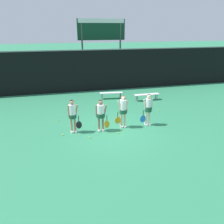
# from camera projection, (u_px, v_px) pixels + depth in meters

# --- Properties ---
(ground_plane) EXTENTS (140.00, 140.00, 0.00)m
(ground_plane) POSITION_uv_depth(u_px,v_px,m) (113.00, 129.00, 11.16)
(ground_plane) COLOR #2D7F56
(fence_windscreen) EXTENTS (60.00, 0.08, 3.29)m
(fence_windscreen) POSITION_uv_depth(u_px,v_px,m) (90.00, 71.00, 17.33)
(fence_windscreen) COLOR black
(fence_windscreen) RESTS_ON ground_plane
(scoreboard) EXTENTS (3.95, 0.15, 5.53)m
(scoreboard) POSITION_uv_depth(u_px,v_px,m) (101.00, 35.00, 17.91)
(scoreboard) COLOR #515156
(scoreboard) RESTS_ON ground_plane
(bench_courtside) EXTENTS (1.80, 0.39, 0.45)m
(bench_courtside) POSITION_uv_depth(u_px,v_px,m) (147.00, 95.00, 15.43)
(bench_courtside) COLOR silver
(bench_courtside) RESTS_ON ground_plane
(bench_far) EXTENTS (1.68, 0.54, 0.45)m
(bench_far) POSITION_uv_depth(u_px,v_px,m) (111.00, 93.00, 15.80)
(bench_far) COLOR silver
(bench_far) RESTS_ON ground_plane
(player_0) EXTENTS (0.64, 0.36, 1.68)m
(player_0) POSITION_uv_depth(u_px,v_px,m) (73.00, 114.00, 10.44)
(player_0) COLOR tan
(player_0) RESTS_ON ground_plane
(player_1) EXTENTS (0.68, 0.41, 1.62)m
(player_1) POSITION_uv_depth(u_px,v_px,m) (101.00, 113.00, 10.61)
(player_1) COLOR #8C664C
(player_1) RESTS_ON ground_plane
(player_2) EXTENTS (0.67, 0.37, 1.70)m
(player_2) POSITION_uv_depth(u_px,v_px,m) (123.00, 109.00, 10.99)
(player_2) COLOR beige
(player_2) RESTS_ON ground_plane
(player_3) EXTENTS (0.66, 0.36, 1.70)m
(player_3) POSITION_uv_depth(u_px,v_px,m) (148.00, 107.00, 11.25)
(player_3) COLOR beige
(player_3) RESTS_ON ground_plane
(tennis_ball_0) EXTENTS (0.07, 0.07, 0.07)m
(tennis_ball_0) POSITION_uv_depth(u_px,v_px,m) (159.00, 110.00, 13.61)
(tennis_ball_0) COLOR #CCE033
(tennis_ball_0) RESTS_ON ground_plane
(tennis_ball_1) EXTENTS (0.07, 0.07, 0.07)m
(tennis_ball_1) POSITION_uv_depth(u_px,v_px,m) (90.00, 137.00, 10.20)
(tennis_ball_1) COLOR #CCE033
(tennis_ball_1) RESTS_ON ground_plane
(tennis_ball_2) EXTENTS (0.06, 0.06, 0.06)m
(tennis_ball_2) POSITION_uv_depth(u_px,v_px,m) (63.00, 135.00, 10.47)
(tennis_ball_2) COLOR #CCE033
(tennis_ball_2) RESTS_ON ground_plane
(tennis_ball_3) EXTENTS (0.07, 0.07, 0.07)m
(tennis_ball_3) POSITION_uv_depth(u_px,v_px,m) (58.00, 121.00, 12.06)
(tennis_ball_3) COLOR #CCE033
(tennis_ball_3) RESTS_ON ground_plane
(tennis_ball_4) EXTENTS (0.07, 0.07, 0.07)m
(tennis_ball_4) POSITION_uv_depth(u_px,v_px,m) (119.00, 116.00, 12.71)
(tennis_ball_4) COLOR #CCE033
(tennis_ball_4) RESTS_ON ground_plane
(tennis_ball_5) EXTENTS (0.07, 0.07, 0.07)m
(tennis_ball_5) POSITION_uv_depth(u_px,v_px,m) (118.00, 133.00, 10.68)
(tennis_ball_5) COLOR #CCE033
(tennis_ball_5) RESTS_ON ground_plane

